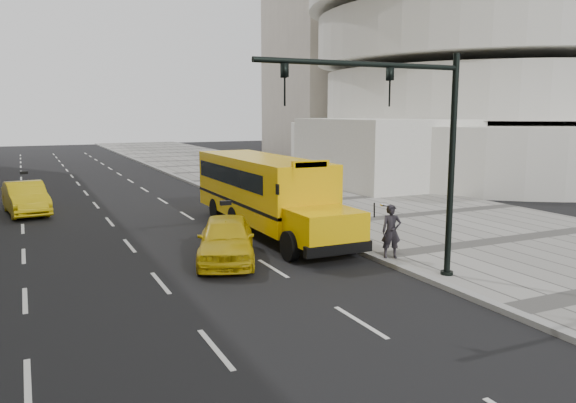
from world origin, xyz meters
name	(u,v)px	position (x,y,z in m)	size (l,w,h in m)	color
ground	(157,243)	(0.00, 0.00, 0.00)	(140.00, 140.00, 0.00)	black
sidewalk_museum	(417,216)	(12.00, 0.00, 0.07)	(12.00, 140.00, 0.15)	gray
curb_museum	(301,227)	(6.00, 0.00, 0.07)	(0.30, 140.00, 0.15)	gray
guggenheim	(449,8)	(29.37, 18.51, 13.58)	(33.20, 42.20, 35.00)	white
school_bus	(263,188)	(4.50, 0.47, 1.76)	(2.96, 11.56, 3.19)	#F8BC05
taxi_near	(226,239)	(1.48, -3.59, 0.75)	(1.77, 4.40, 1.50)	gold
taxi_far	(26,198)	(-4.30, 8.74, 0.77)	(1.63, 4.67, 1.54)	gold
pedestrian	(391,231)	(6.25, -5.95, 1.02)	(0.63, 0.42, 1.74)	#27242A
traffic_signal	(412,139)	(5.19, -8.22, 4.09)	(6.18, 0.36, 6.40)	black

